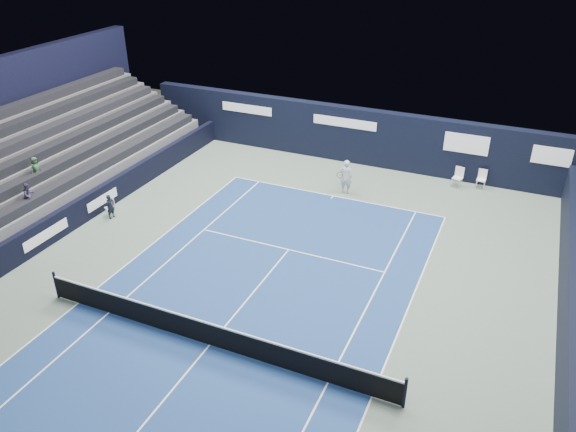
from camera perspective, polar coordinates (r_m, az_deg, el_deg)
name	(u,v)px	position (r m, az deg, el deg)	size (l,w,h in m)	color
ground	(239,310)	(20.27, -5.03, -9.50)	(48.00, 48.00, 0.00)	#5A6B5E
court_surface	(210,345)	(18.96, -7.97, -12.85)	(10.97, 23.77, 0.01)	navy
enclosure_wall_right	(568,300)	(21.38, 26.54, -7.63)	(0.30, 22.00, 1.80)	black
folding_chair_back_a	(458,176)	(29.93, 16.92, 3.95)	(0.54, 0.52, 1.04)	white
folding_chair_back_b	(482,177)	(30.15, 19.09, 3.72)	(0.45, 0.44, 0.98)	white
line_judge_chair	(111,206)	(27.14, -17.54, 1.02)	(0.51, 0.50, 0.87)	white
line_judge	(110,206)	(26.87, -17.59, 0.93)	(0.42, 0.28, 1.16)	black
court_markings	(210,345)	(18.95, -7.97, -12.84)	(11.03, 23.83, 0.00)	white
tennis_net	(209,333)	(18.63, -8.07, -11.69)	(12.90, 0.10, 1.10)	black
back_sponsor_wall	(363,136)	(31.38, 7.63, 8.02)	(26.00, 0.63, 3.10)	black
side_barrier_left	(99,199)	(27.65, -18.63, 1.60)	(0.33, 22.00, 1.20)	black
spectator_stand	(48,153)	(30.29, -23.20, 5.95)	(6.00, 18.00, 6.40)	#555457
tennis_player	(346,176)	(28.00, 5.91, 4.02)	(0.64, 0.82, 1.75)	silver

